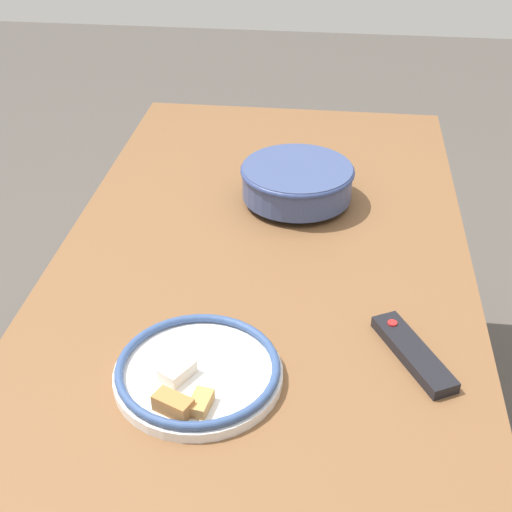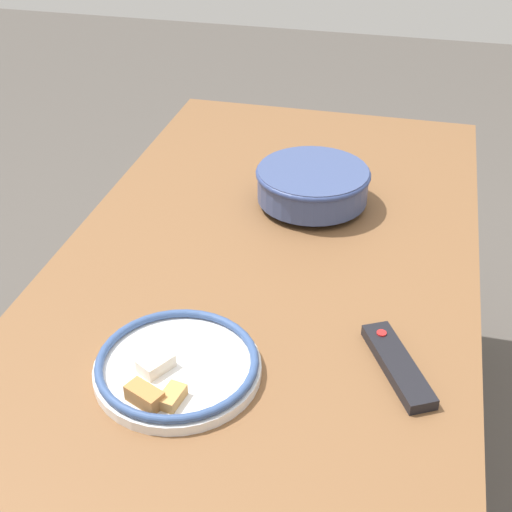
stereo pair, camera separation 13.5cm
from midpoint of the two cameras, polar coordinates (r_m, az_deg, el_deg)
The scene contains 5 objects.
ground_plane at distance 1.91m, azimuth -1.78°, elevation -18.23°, with size 8.00×8.00×0.00m, color #4C4742.
dining_table at distance 1.46m, azimuth -2.21°, elevation -2.76°, with size 1.58×0.83×0.71m.
noodle_bowl at distance 1.59m, azimuth 0.88°, elevation 5.92°, with size 0.25×0.25×0.09m.
food_plate at distance 1.15m, azimuth -8.13°, elevation -9.34°, with size 0.27×0.27×0.05m.
tv_remote at distance 1.20m, azimuth 9.30°, elevation -7.79°, with size 0.20×0.14×0.02m.
Camera 1 is at (1.17, 0.13, 1.50)m, focal length 50.00 mm.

